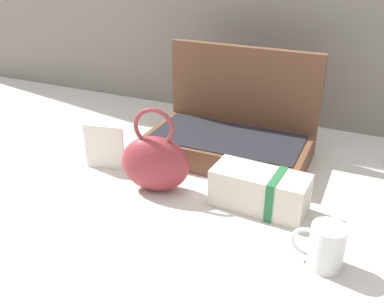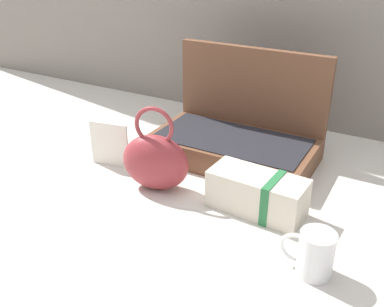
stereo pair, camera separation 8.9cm
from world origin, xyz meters
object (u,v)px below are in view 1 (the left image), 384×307
cream_toiletry_bag (261,191)px  info_card_left (104,148)px  open_suitcase (231,133)px  teal_pouch_handbag (155,162)px  coffee_mug (325,246)px

cream_toiletry_bag → info_card_left: info_card_left is taller
info_card_left → open_suitcase: bearing=27.7°
teal_pouch_handbag → cream_toiletry_bag: size_ratio=0.97×
info_card_left → cream_toiletry_bag: bearing=-12.1°
teal_pouch_handbag → info_card_left: size_ratio=1.74×
cream_toiletry_bag → coffee_mug: bearing=-40.7°
info_card_left → teal_pouch_handbag: bearing=-23.4°
teal_pouch_handbag → cream_toiletry_bag: 0.28m
teal_pouch_handbag → coffee_mug: 0.48m
teal_pouch_handbag → cream_toiletry_bag: bearing=6.1°
coffee_mug → teal_pouch_handbag: bearing=164.7°
open_suitcase → teal_pouch_handbag: (-0.11, -0.28, 0.01)m
open_suitcase → coffee_mug: size_ratio=4.32×
cream_toiletry_bag → coffee_mug: size_ratio=2.18×
coffee_mug → open_suitcase: bearing=130.6°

